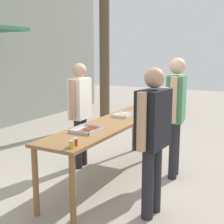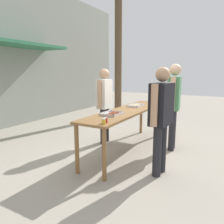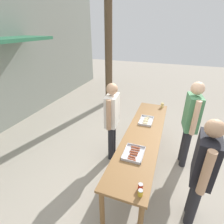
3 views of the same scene
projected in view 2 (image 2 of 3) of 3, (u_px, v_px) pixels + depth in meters
The scene contains 12 objects.
ground_plane at pixel (128, 150), 4.69m from camera, with size 24.00×24.00×0.00m, color #A39989.
building_facade_back at pixel (2, 50), 6.19m from camera, with size 12.00×1.11×4.50m.
serving_table at pixel (128, 114), 4.55m from camera, with size 2.92×0.65×0.88m.
food_tray_sausages at pixel (112, 114), 4.01m from camera, with size 0.40×0.31×0.04m.
food_tray_buns at pixel (136, 105), 4.95m from camera, with size 0.41×0.27×0.06m.
condiment_jar_mustard at pixel (104, 121), 3.28m from camera, with size 0.06×0.06×0.09m.
condiment_jar_ketchup at pixel (106, 120), 3.36m from camera, with size 0.06×0.06×0.09m.
beer_cup at pixel (158, 100), 5.56m from camera, with size 0.07×0.07×0.12m.
person_server_behind_table at pixel (104, 99), 5.01m from camera, with size 0.59×0.26×1.72m.
person_customer_holding_hotdog at pixel (161, 113), 3.43m from camera, with size 0.66×0.29×1.73m.
person_customer_with_cup at pixel (174, 99), 4.55m from camera, with size 0.62×0.29×1.81m.
utility_pole at pixel (118, 44), 7.86m from camera, with size 1.10×0.26×5.11m.
Camera 2 is at (-4.06, -1.89, 1.66)m, focal length 35.00 mm.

